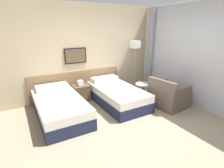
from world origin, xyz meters
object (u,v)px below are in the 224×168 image
at_px(bed_near_window, 116,95).
at_px(armchair, 168,97).
at_px(nightstand, 81,92).
at_px(bed_near_door, 60,107).
at_px(side_table, 143,89).
at_px(floor_lamp, 135,49).

distance_m(bed_near_window, armchair, 1.40).
bearing_deg(nightstand, bed_near_door, -138.09).
bearing_deg(nightstand, side_table, -32.84).
xyz_separation_m(bed_near_door, bed_near_window, (1.57, 0.00, 0.00)).
bearing_deg(bed_near_door, nightstand, 41.91).
bearing_deg(floor_lamp, armchair, -90.11).
height_order(bed_near_door, floor_lamp, floor_lamp).
distance_m(bed_near_door, armchair, 2.81).
relative_size(bed_near_window, side_table, 3.64).
distance_m(nightstand, side_table, 1.80).
height_order(floor_lamp, side_table, floor_lamp).
relative_size(floor_lamp, side_table, 3.07).
relative_size(bed_near_door, armchair, 2.15).
xyz_separation_m(nightstand, side_table, (1.51, -0.97, 0.14)).
bearing_deg(bed_near_window, nightstand, 138.09).
distance_m(bed_near_door, nightstand, 1.05).
relative_size(bed_near_door, nightstand, 3.24).
bearing_deg(nightstand, bed_near_window, -41.91).
bearing_deg(bed_near_door, bed_near_window, 0.00).
height_order(bed_near_door, armchair, armchair).
height_order(bed_near_door, bed_near_window, same).
bearing_deg(floor_lamp, bed_near_door, -165.62).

